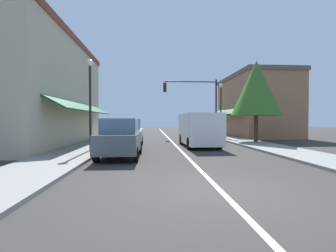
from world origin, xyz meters
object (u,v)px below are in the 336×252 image
at_px(van_in_lane, 199,129).
at_px(street_lamp_left_near, 90,90).
at_px(parked_car_nearest_left, 120,138).
at_px(parked_car_second_left, 128,133).
at_px(traffic_signal_mast_arm, 198,97).
at_px(street_lamp_right_mid, 221,102).
at_px(tree_right_near, 256,88).

relative_size(van_in_lane, street_lamp_left_near, 1.07).
xyz_separation_m(parked_car_nearest_left, parked_car_second_left, (-0.04, 4.52, 0.00)).
relative_size(parked_car_nearest_left, traffic_signal_mast_arm, 0.72).
bearing_deg(parked_car_second_left, street_lamp_left_near, -123.68).
height_order(parked_car_second_left, van_in_lane, van_in_lane).
distance_m(parked_car_nearest_left, traffic_signal_mast_arm, 14.40).
height_order(parked_car_nearest_left, traffic_signal_mast_arm, traffic_signal_mast_arm).
distance_m(parked_car_nearest_left, street_lamp_right_mid, 14.08).
bearing_deg(tree_right_near, traffic_signal_mast_arm, 116.61).
bearing_deg(parked_car_second_left, van_in_lane, -2.67).
bearing_deg(tree_right_near, parked_car_nearest_left, -144.95).
distance_m(parked_car_nearest_left, van_in_lane, 6.24).
bearing_deg(street_lamp_left_near, traffic_signal_mast_arm, 54.34).
bearing_deg(traffic_signal_mast_arm, van_in_lane, -100.47).
bearing_deg(van_in_lane, street_lamp_left_near, -159.56).
bearing_deg(parked_car_nearest_left, tree_right_near, 35.98).
bearing_deg(street_lamp_left_near, van_in_lane, 21.82).
xyz_separation_m(van_in_lane, street_lamp_left_near, (-6.26, -2.51, 2.13)).
bearing_deg(street_lamp_left_near, street_lamp_right_mid, 44.35).
bearing_deg(parked_car_nearest_left, traffic_signal_mast_arm, 65.64).
height_order(van_in_lane, street_lamp_right_mid, street_lamp_right_mid).
bearing_deg(street_lamp_right_mid, traffic_signal_mast_arm, 144.36).
relative_size(van_in_lane, street_lamp_right_mid, 1.02).
distance_m(street_lamp_left_near, tree_right_near, 11.90).
relative_size(parked_car_second_left, street_lamp_left_near, 0.84).
relative_size(parked_car_nearest_left, street_lamp_right_mid, 0.81).
bearing_deg(street_lamp_right_mid, van_in_lane, -116.34).
height_order(parked_car_second_left, tree_right_near, tree_right_near).
xyz_separation_m(traffic_signal_mast_arm, street_lamp_right_mid, (1.92, -1.37, -0.52)).
distance_m(parked_car_nearest_left, street_lamp_left_near, 3.52).
height_order(van_in_lane, tree_right_near, tree_right_near).
height_order(parked_car_second_left, traffic_signal_mast_arm, traffic_signal_mast_arm).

